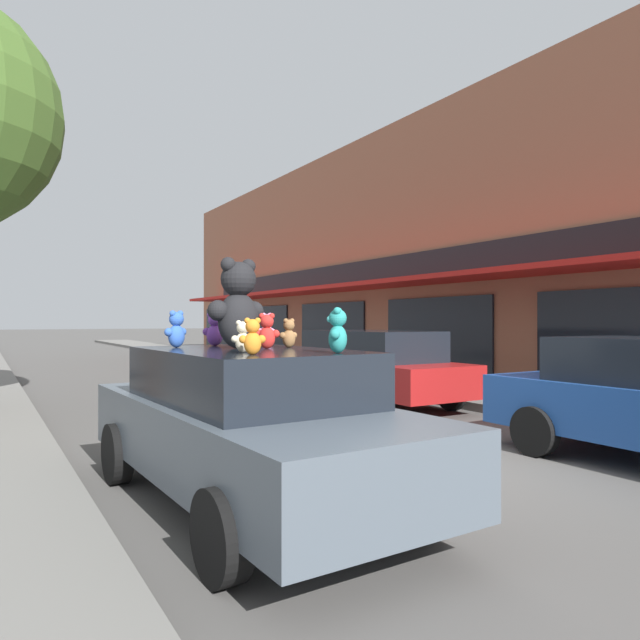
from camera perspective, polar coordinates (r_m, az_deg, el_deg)
ground_plane at (r=7.22m, az=9.24°, el=-14.07°), size 260.00×260.00×0.00m
storefront_row at (r=21.88m, az=17.22°, el=5.53°), size 12.51×32.64×7.80m
plush_art_car at (r=5.54m, az=-7.31°, el=-10.08°), size 2.05×4.57×1.47m
teddy_bear_giant at (r=5.65m, az=-8.20°, el=1.50°), size 0.67×0.46×0.89m
teddy_bear_pink at (r=6.29m, az=-5.37°, el=-0.98°), size 0.27×0.20×0.36m
teddy_bear_purple at (r=6.27m, az=-10.48°, el=-0.94°), size 0.27×0.23×0.37m
teddy_bear_brown at (r=5.81m, az=-3.14°, el=-1.35°), size 0.22×0.15×0.30m
teddy_bear_orange at (r=4.58m, az=-6.77°, el=-1.69°), size 0.23×0.16×0.30m
teddy_bear_red at (r=5.57m, az=-5.35°, el=-1.16°), size 0.26×0.21×0.35m
teddy_bear_yellow at (r=5.99m, az=-7.85°, el=-1.52°), size 0.16×0.18×0.25m
teddy_bear_teal at (r=4.77m, az=1.76°, el=-1.12°), size 0.25×0.27×0.38m
teddy_bear_blue at (r=5.98m, az=-14.18°, el=-0.95°), size 0.28×0.22×0.38m
teddy_bear_cream at (r=4.94m, az=-7.73°, el=-1.68°), size 0.20×0.13×0.28m
parked_car_far_center at (r=12.00m, az=5.06°, el=-4.48°), size 1.96×4.74×1.54m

